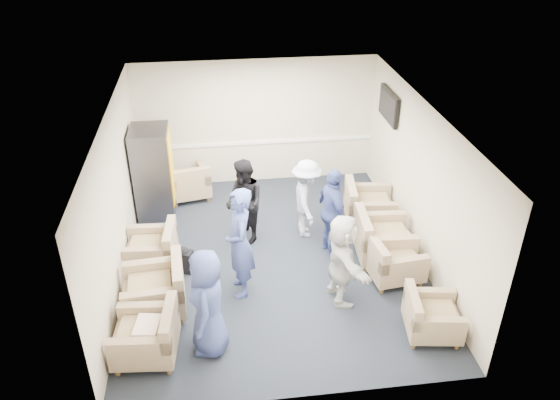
{
  "coord_description": "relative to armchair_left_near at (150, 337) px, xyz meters",
  "views": [
    {
      "loc": [
        -0.88,
        -7.7,
        5.69
      ],
      "look_at": [
        0.15,
        0.2,
        1.07
      ],
      "focal_mm": 35.0,
      "sensor_mm": 36.0,
      "label": 1
    }
  ],
  "objects": [
    {
      "name": "right_wall",
      "position": [
        4.44,
        2.02,
        1.01
      ],
      "size": [
        0.02,
        6.0,
        2.7
      ],
      "primitive_type": "cube",
      "color": "beige",
      "rests_on": "floor"
    },
    {
      "name": "backpack",
      "position": [
        0.42,
        1.88,
        -0.09
      ],
      "size": [
        0.33,
        0.29,
        0.48
      ],
      "rotation": [
        0.0,
        0.0,
        -0.37
      ],
      "color": "black",
      "rests_on": "floor"
    },
    {
      "name": "person_mid_right",
      "position": [
        2.98,
        2.1,
        0.48
      ],
      "size": [
        0.59,
        1.02,
        1.63
      ],
      "primitive_type": "imported",
      "rotation": [
        0.0,
        0.0,
        1.78
      ],
      "color": "#3B4A8E",
      "rests_on": "floor"
    },
    {
      "name": "front_wall",
      "position": [
        1.94,
        -0.98,
        1.01
      ],
      "size": [
        5.0,
        0.02,
        2.7
      ],
      "primitive_type": "cube",
      "color": "beige",
      "rests_on": "floor"
    },
    {
      "name": "armchair_left_mid",
      "position": [
        0.06,
        0.94,
        0.03
      ],
      "size": [
        0.97,
        0.97,
        0.72
      ],
      "rotation": [
        0.0,
        0.0,
        -1.5
      ],
      "color": "#988062",
      "rests_on": "floor"
    },
    {
      "name": "armchair_left_near",
      "position": [
        0.0,
        0.0,
        0.0
      ],
      "size": [
        0.91,
        0.91,
        0.67
      ],
      "rotation": [
        0.0,
        0.0,
        -1.66
      ],
      "color": "#988062",
      "rests_on": "floor"
    },
    {
      "name": "tv",
      "position": [
        4.38,
        3.82,
        1.71
      ],
      "size": [
        0.1,
        1.0,
        0.58
      ],
      "color": "black",
      "rests_on": "right_wall"
    },
    {
      "name": "floor",
      "position": [
        1.94,
        2.02,
        -0.34
      ],
      "size": [
        6.0,
        6.0,
        0.0
      ],
      "primitive_type": "plane",
      "color": "black",
      "rests_on": "ground"
    },
    {
      "name": "chair_rail",
      "position": [
        1.94,
        5.0,
        0.56
      ],
      "size": [
        4.98,
        0.04,
        0.06
      ],
      "primitive_type": "cube",
      "color": "white",
      "rests_on": "back_wall"
    },
    {
      "name": "armchair_right_midfar",
      "position": [
        3.78,
        1.83,
        0.03
      ],
      "size": [
        0.98,
        0.98,
        0.74
      ],
      "rotation": [
        0.0,
        0.0,
        1.51
      ],
      "color": "#988062",
      "rests_on": "floor"
    },
    {
      "name": "person_back_right",
      "position": [
        2.64,
        2.74,
        0.42
      ],
      "size": [
        0.6,
        0.99,
        1.5
      ],
      "primitive_type": "imported",
      "rotation": [
        0.0,
        0.0,
        1.53
      ],
      "color": "silver",
      "rests_on": "floor"
    },
    {
      "name": "vending_machine",
      "position": [
        -0.15,
        3.9,
        0.56
      ],
      "size": [
        0.72,
        0.84,
        1.78
      ],
      "color": "#4E4D55",
      "rests_on": "floor"
    },
    {
      "name": "person_back_left",
      "position": [
        1.51,
        2.69,
        0.46
      ],
      "size": [
        0.85,
        0.94,
        1.59
      ],
      "primitive_type": "imported",
      "rotation": [
        0.0,
        0.0,
        -1.19
      ],
      "color": "black",
      "rests_on": "floor"
    },
    {
      "name": "person_mid_left",
      "position": [
        1.34,
        1.23,
        0.59
      ],
      "size": [
        0.47,
        0.69,
        1.85
      ],
      "primitive_type": "imported",
      "rotation": [
        0.0,
        0.0,
        -1.52
      ],
      "color": "#3B4A8E",
      "rests_on": "floor"
    },
    {
      "name": "pillow",
      "position": [
        -0.01,
        0.01,
        0.17
      ],
      "size": [
        0.38,
        0.47,
        0.12
      ],
      "primitive_type": "cube",
      "rotation": [
        0.0,
        0.0,
        -1.73
      ],
      "color": "white",
      "rests_on": "armchair_left_near"
    },
    {
      "name": "person_front_right",
      "position": [
        2.86,
        0.85,
        0.42
      ],
      "size": [
        0.59,
        1.44,
        1.51
      ],
      "primitive_type": "imported",
      "rotation": [
        0.0,
        0.0,
        1.67
      ],
      "color": "silver",
      "rests_on": "floor"
    },
    {
      "name": "person_front_left",
      "position": [
        0.82,
        0.05,
        0.47
      ],
      "size": [
        0.6,
        0.85,
        1.62
      ],
      "primitive_type": "imported",
      "rotation": [
        0.0,
        0.0,
        -1.68
      ],
      "color": "#3B4A8E",
      "rests_on": "floor"
    },
    {
      "name": "ceiling",
      "position": [
        1.94,
        2.02,
        2.36
      ],
      "size": [
        6.0,
        6.0,
        0.0
      ],
      "primitive_type": "plane",
      "rotation": [
        3.14,
        0.0,
        0.0
      ],
      "color": "silver",
      "rests_on": "back_wall"
    },
    {
      "name": "left_wall",
      "position": [
        -0.56,
        2.02,
        1.01
      ],
      "size": [
        0.02,
        6.0,
        2.7
      ],
      "primitive_type": "cube",
      "color": "beige",
      "rests_on": "floor"
    },
    {
      "name": "armchair_right_far",
      "position": [
        3.84,
        2.97,
        0.02
      ],
      "size": [
        0.99,
        0.99,
        0.71
      ],
      "rotation": [
        0.0,
        0.0,
        1.44
      ],
      "color": "#988062",
      "rests_on": "floor"
    },
    {
      "name": "armchair_corner",
      "position": [
        0.46,
        4.4,
        -0.0
      ],
      "size": [
        0.99,
        0.99,
        0.67
      ],
      "rotation": [
        0.0,
        0.0,
        3.34
      ],
      "color": "#988062",
      "rests_on": "floor"
    },
    {
      "name": "armchair_right_near",
      "position": [
        3.95,
        -0.08,
        -0.04
      ],
      "size": [
        0.85,
        0.85,
        0.6
      ],
      "rotation": [
        0.0,
        0.0,
        1.43
      ],
      "color": "#988062",
      "rests_on": "floor"
    },
    {
      "name": "back_wall",
      "position": [
        1.94,
        5.02,
        1.01
      ],
      "size": [
        5.0,
        0.02,
        2.7
      ],
      "primitive_type": "cube",
      "color": "beige",
      "rests_on": "floor"
    },
    {
      "name": "armchair_left_far",
      "position": [
        -0.08,
        2.08,
        -0.01
      ],
      "size": [
        0.88,
        0.88,
        0.66
      ],
      "rotation": [
        0.0,
        0.0,
        -1.65
      ],
      "color": "#988062",
      "rests_on": "floor"
    },
    {
      "name": "armchair_right_midnear",
      "position": [
        3.79,
        1.25,
        -0.0
      ],
      "size": [
        0.92,
        0.92,
        0.66
      ],
      "rotation": [
        0.0,
        0.0,
        1.69
      ],
      "color": "#988062",
      "rests_on": "floor"
    }
  ]
}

